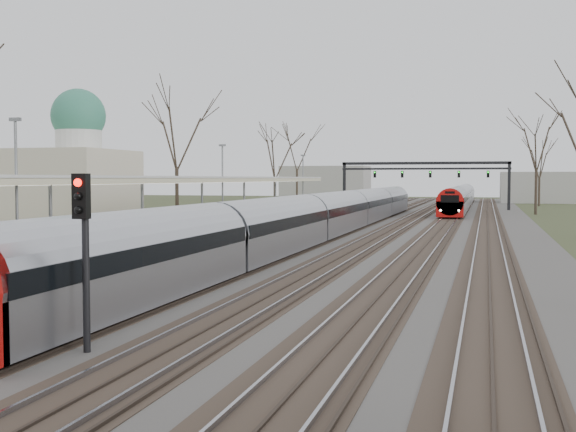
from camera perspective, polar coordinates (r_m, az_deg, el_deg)
name	(u,v)px	position (r m, az deg, el deg)	size (l,w,h in m)	color
track_bed	(395,224)	(62.92, 8.46, -0.61)	(24.00, 160.00, 0.22)	#474442
platform	(222,231)	(48.04, -5.22, -1.18)	(3.50, 69.00, 1.00)	#9E9B93
canopy	(195,179)	(43.72, -7.33, 2.89)	(4.10, 50.00, 3.11)	slate
dome_building	(58,182)	(54.12, -17.71, 2.57)	(10.00, 8.00, 10.30)	beige
signal_gantry	(425,171)	(92.64, 10.75, 3.51)	(21.00, 0.59, 6.08)	black
tree_west_far	(176,130)	(60.79, -8.81, 6.76)	(5.50, 5.50, 11.33)	#2D231C
train_near	(332,214)	(50.19, 3.50, 0.12)	(2.62, 75.21, 3.05)	#9C9EA6
train_far	(461,197)	(99.85, 13.49, 1.47)	(2.62, 60.21, 3.05)	#9C9EA6
signal_post	(84,236)	(16.58, -15.84, -1.50)	(0.35, 0.45, 4.10)	black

